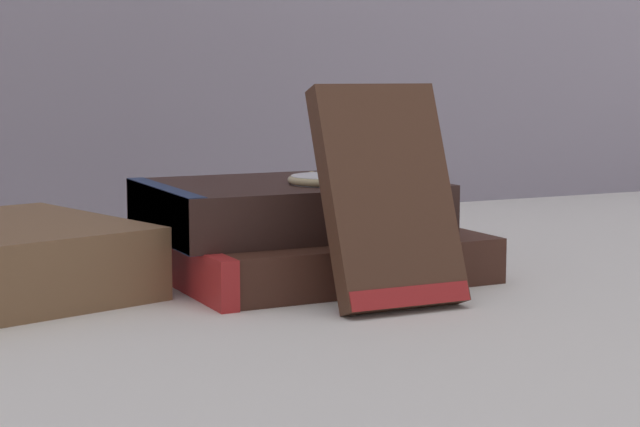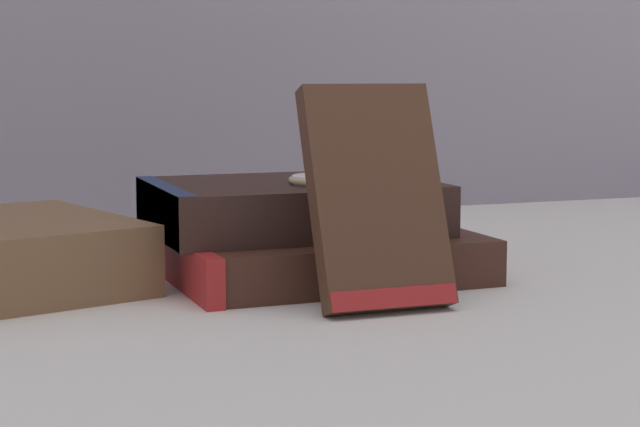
% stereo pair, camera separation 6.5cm
% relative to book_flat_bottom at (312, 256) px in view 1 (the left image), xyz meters
% --- Properties ---
extents(ground_plane, '(3.00, 3.00, 0.00)m').
position_rel_book_flat_bottom_xyz_m(ground_plane, '(-0.02, -0.01, -0.02)').
color(ground_plane, white).
extents(book_flat_bottom, '(0.21, 0.16, 0.03)m').
position_rel_book_flat_bottom_xyz_m(book_flat_bottom, '(0.00, 0.00, 0.00)').
color(book_flat_bottom, '#422319').
rests_on(book_flat_bottom, ground_plane).
extents(book_flat_top, '(0.19, 0.15, 0.04)m').
position_rel_book_flat_bottom_xyz_m(book_flat_top, '(-0.01, 0.02, 0.03)').
color(book_flat_top, '#331E19').
rests_on(book_flat_top, book_flat_bottom).
extents(book_leaning_front, '(0.08, 0.06, 0.14)m').
position_rel_book_flat_bottom_xyz_m(book_leaning_front, '(0.00, -0.10, 0.05)').
color(book_leaning_front, '#4C2D1E').
rests_on(book_leaning_front, ground_plane).
extents(pocket_watch, '(0.06, 0.06, 0.01)m').
position_rel_book_flat_bottom_xyz_m(pocket_watch, '(0.01, -0.01, 0.05)').
color(pocket_watch, silver).
rests_on(pocket_watch, book_flat_top).
extents(reading_glasses, '(0.11, 0.07, 0.00)m').
position_rel_book_flat_bottom_xyz_m(reading_glasses, '(-0.05, 0.18, -0.01)').
color(reading_glasses, '#ADADB2').
rests_on(reading_glasses, ground_plane).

